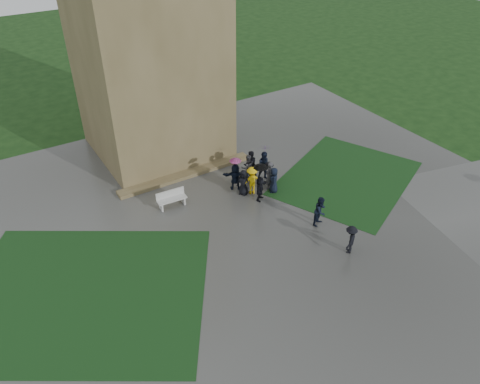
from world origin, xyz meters
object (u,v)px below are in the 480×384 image
tower (144,15)px  pedestrian_near (350,239)px  bench (172,199)px  pedestrian_mid (321,211)px

tower → pedestrian_near: (3.81, -15.26, -8.18)m
tower → bench: size_ratio=10.36×
bench → pedestrian_mid: pedestrian_mid is taller
tower → bench: (-2.16, -6.89, -8.47)m
pedestrian_near → pedestrian_mid: bearing=-128.9°
bench → pedestrian_near: 10.27m
bench → pedestrian_near: pedestrian_near is taller
bench → pedestrian_mid: 8.47m
tower → bench: 11.13m
tower → bench: tower is taller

